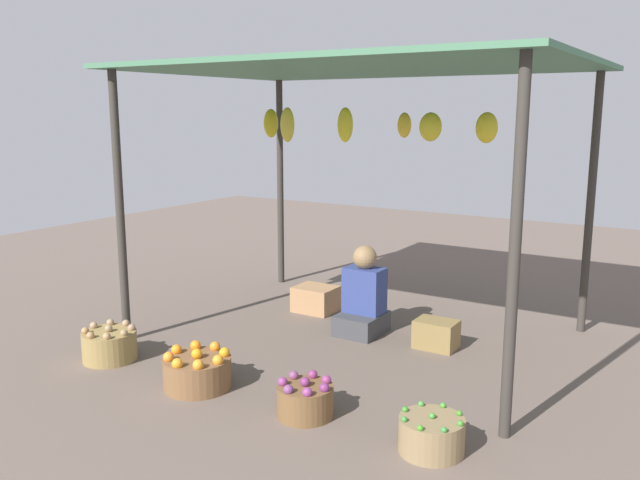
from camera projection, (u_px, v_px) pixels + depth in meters
The scene contains 9 objects.
ground_plane at pixel (358, 335), 5.79m from camera, with size 14.00×14.00×0.00m, color #67584F.
market_stall_structure at pixel (361, 86), 5.38m from camera, with size 3.55×2.59×2.29m.
vendor_person at pixel (363, 300), 5.80m from camera, with size 0.36×0.44×0.78m.
basket_potatoes at pixel (110, 345), 5.20m from camera, with size 0.42×0.42×0.28m.
basket_oranges at pixel (197, 371), 4.68m from camera, with size 0.48×0.48×0.29m.
basket_purple_onions at pixel (305, 399), 4.24m from camera, with size 0.37×0.37×0.26m.
basket_green_chilies at pixel (431, 435), 3.79m from camera, with size 0.38×0.38×0.24m.
wooden_crate_near_vendor at pixel (316, 299), 6.45m from camera, with size 0.39×0.32×0.25m, color #AB7D53.
wooden_crate_stacked_rear at pixel (436, 334), 5.45m from camera, with size 0.34×0.24×0.23m, color olive.
Camera 1 is at (2.64, -4.86, 1.92)m, focal length 37.26 mm.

